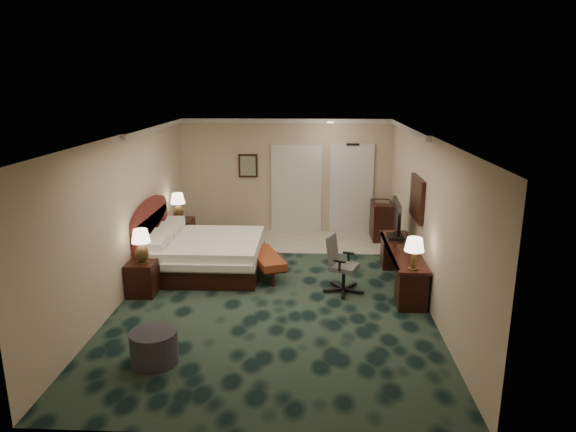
{
  "coord_description": "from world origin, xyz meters",
  "views": [
    {
      "loc": [
        0.61,
        -8.26,
        3.54
      ],
      "look_at": [
        0.19,
        0.6,
        1.2
      ],
      "focal_mm": 32.0,
      "sensor_mm": 36.0,
      "label": 1
    }
  ],
  "objects_px": {
    "nightstand_near": "(143,278)",
    "bed": "(207,255)",
    "tv": "(396,220)",
    "lamp_far": "(178,207)",
    "bed_bench": "(266,265)",
    "lamp_near": "(141,246)",
    "ottoman": "(154,347)",
    "desk_chair": "(344,265)",
    "minibar": "(381,221)",
    "nightstand_far": "(182,233)",
    "desk": "(402,267)"
  },
  "relations": [
    {
      "from": "bed",
      "to": "lamp_near",
      "type": "xyz_separation_m",
      "value": [
        -0.84,
        -1.18,
        0.55
      ]
    },
    {
      "from": "desk_chair",
      "to": "bed_bench",
      "type": "bearing_deg",
      "value": 175.52
    },
    {
      "from": "nightstand_far",
      "to": "bed_bench",
      "type": "xyz_separation_m",
      "value": [
        2.01,
        -1.65,
        -0.1
      ]
    },
    {
      "from": "desk",
      "to": "ottoman",
      "type": "bearing_deg",
      "value": -142.39
    },
    {
      "from": "bed_bench",
      "to": "minibar",
      "type": "bearing_deg",
      "value": 23.83
    },
    {
      "from": "lamp_far",
      "to": "desk",
      "type": "xyz_separation_m",
      "value": [
        4.49,
        -1.95,
        -0.58
      ]
    },
    {
      "from": "minibar",
      "to": "nightstand_near",
      "type": "bearing_deg",
      "value": -142.74
    },
    {
      "from": "lamp_near",
      "to": "tv",
      "type": "bearing_deg",
      "value": 16.53
    },
    {
      "from": "desk_chair",
      "to": "minibar",
      "type": "xyz_separation_m",
      "value": [
        1.04,
        3.15,
        -0.07
      ]
    },
    {
      "from": "ottoman",
      "to": "desk_chair",
      "type": "xyz_separation_m",
      "value": [
        2.58,
        2.43,
        0.28
      ]
    },
    {
      "from": "ottoman",
      "to": "desk",
      "type": "relative_size",
      "value": 0.26
    },
    {
      "from": "lamp_far",
      "to": "bed_bench",
      "type": "height_order",
      "value": "lamp_far"
    },
    {
      "from": "tv",
      "to": "desk",
      "type": "bearing_deg",
      "value": -84.61
    },
    {
      "from": "lamp_near",
      "to": "ottoman",
      "type": "xyz_separation_m",
      "value": [
        0.82,
        -2.13,
        -0.66
      ]
    },
    {
      "from": "lamp_near",
      "to": "desk_chair",
      "type": "height_order",
      "value": "lamp_near"
    },
    {
      "from": "nightstand_far",
      "to": "lamp_far",
      "type": "bearing_deg",
      "value": -125.5
    },
    {
      "from": "desk_chair",
      "to": "minibar",
      "type": "bearing_deg",
      "value": 93.85
    },
    {
      "from": "nightstand_far",
      "to": "tv",
      "type": "distance_m",
      "value": 4.69
    },
    {
      "from": "bed",
      "to": "lamp_far",
      "type": "relative_size",
      "value": 3.47
    },
    {
      "from": "desk",
      "to": "desk_chair",
      "type": "height_order",
      "value": "desk_chair"
    },
    {
      "from": "bed",
      "to": "lamp_near",
      "type": "relative_size",
      "value": 3.48
    },
    {
      "from": "lamp_near",
      "to": "tv",
      "type": "distance_m",
      "value": 4.6
    },
    {
      "from": "bed_bench",
      "to": "ottoman",
      "type": "distance_m",
      "value": 3.35
    },
    {
      "from": "lamp_far",
      "to": "ottoman",
      "type": "bearing_deg",
      "value": -79.61
    },
    {
      "from": "lamp_far",
      "to": "bed_bench",
      "type": "distance_m",
      "value": 2.69
    },
    {
      "from": "nightstand_near",
      "to": "desk",
      "type": "distance_m",
      "value": 4.52
    },
    {
      "from": "bed",
      "to": "tv",
      "type": "relative_size",
      "value": 2.23
    },
    {
      "from": "lamp_far",
      "to": "ottoman",
      "type": "height_order",
      "value": "lamp_far"
    },
    {
      "from": "ottoman",
      "to": "desk",
      "type": "distance_m",
      "value": 4.57
    },
    {
      "from": "bed_bench",
      "to": "ottoman",
      "type": "height_order",
      "value": "ottoman"
    },
    {
      "from": "nightstand_near",
      "to": "lamp_far",
      "type": "distance_m",
      "value": 2.63
    },
    {
      "from": "lamp_far",
      "to": "lamp_near",
      "type": "bearing_deg",
      "value": -88.85
    },
    {
      "from": "tv",
      "to": "bed",
      "type": "bearing_deg",
      "value": -174.95
    },
    {
      "from": "nightstand_far",
      "to": "bed_bench",
      "type": "distance_m",
      "value": 2.6
    },
    {
      "from": "tv",
      "to": "bed_bench",
      "type": "bearing_deg",
      "value": -169.93
    },
    {
      "from": "nightstand_near",
      "to": "ottoman",
      "type": "xyz_separation_m",
      "value": [
        0.85,
        -2.18,
        -0.07
      ]
    },
    {
      "from": "lamp_far",
      "to": "tv",
      "type": "distance_m",
      "value": 4.65
    },
    {
      "from": "bed",
      "to": "lamp_near",
      "type": "distance_m",
      "value": 1.55
    },
    {
      "from": "bed",
      "to": "nightstand_near",
      "type": "height_order",
      "value": "bed"
    },
    {
      "from": "tv",
      "to": "desk_chair",
      "type": "distance_m",
      "value": 1.53
    },
    {
      "from": "desk_chair",
      "to": "lamp_near",
      "type": "bearing_deg",
      "value": -152.71
    },
    {
      "from": "desk",
      "to": "lamp_far",
      "type": "bearing_deg",
      "value": 156.52
    },
    {
      "from": "bed_bench",
      "to": "desk_chair",
      "type": "height_order",
      "value": "desk_chair"
    },
    {
      "from": "nightstand_near",
      "to": "lamp_near",
      "type": "distance_m",
      "value": 0.59
    },
    {
      "from": "bed_bench",
      "to": "bed",
      "type": "bearing_deg",
      "value": 150.3
    },
    {
      "from": "lamp_near",
      "to": "nightstand_near",
      "type": "bearing_deg",
      "value": 124.28
    },
    {
      "from": "nightstand_far",
      "to": "desk_chair",
      "type": "distance_m",
      "value": 4.15
    },
    {
      "from": "minibar",
      "to": "ottoman",
      "type": "bearing_deg",
      "value": -122.92
    },
    {
      "from": "nightstand_near",
      "to": "bed",
      "type": "bearing_deg",
      "value": 52.13
    },
    {
      "from": "lamp_near",
      "to": "minibar",
      "type": "xyz_separation_m",
      "value": [
        4.43,
        3.46,
        -0.44
      ]
    }
  ]
}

